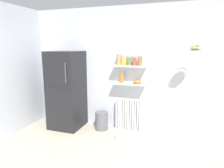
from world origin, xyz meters
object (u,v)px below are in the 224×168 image
pet_food_bowl (119,137)px  storage_jar_0 (119,60)px  storage_jar_2 (129,61)px  trash_bin (102,121)px  refrigerator (67,90)px  radiator (129,114)px  shelf_bowl (137,82)px  vase (122,78)px  hanging_fruit_basket (195,48)px  storage_jar_1 (124,61)px  storage_jar_3 (135,61)px  storage_jar_4 (140,61)px

pet_food_bowl → storage_jar_0: bearing=108.7°
storage_jar_2 → trash_bin: bearing=-164.5°
storage_jar_0 → refrigerator: bearing=-168.4°
radiator → trash_bin: bearing=-161.7°
storage_jar_2 → pet_food_bowl: size_ratio=0.93×
shelf_bowl → storage_jar_2: bearing=-180.0°
vase → pet_food_bowl: vase is taller
pet_food_bowl → hanging_fruit_basket: bearing=6.4°
storage_jar_1 → shelf_bowl: storage_jar_1 is taller
radiator → storage_jar_1: size_ratio=3.90×
storage_jar_0 → radiator: bearing=7.7°
storage_jar_0 → shelf_bowl: storage_jar_0 is taller
storage_jar_3 → trash_bin: 1.47m
trash_bin → shelf_bowl: bearing=11.9°
shelf_bowl → trash_bin: (-0.73, -0.15, -0.88)m
storage_jar_3 → hanging_fruit_basket: 1.16m
storage_jar_2 → shelf_bowl: 0.45m
refrigerator → storage_jar_0: refrigerator is taller
radiator → shelf_bowl: 0.75m
storage_jar_3 → storage_jar_1: bearing=180.0°
storage_jar_4 → pet_food_bowl: bearing=-124.6°
radiator → storage_jar_3: storage_jar_3 is taller
storage_jar_0 → storage_jar_3: 0.33m
shelf_bowl → refrigerator: bearing=-171.4°
storage_jar_0 → storage_jar_4: size_ratio=1.17×
hanging_fruit_basket → storage_jar_2: bearing=166.6°
storage_jar_3 → refrigerator: bearing=-171.0°
radiator → trash_bin: radiator is taller
shelf_bowl → radiator: bearing=170.3°
storage_jar_0 → trash_bin: size_ratio=0.59×
hanging_fruit_basket → storage_jar_1: bearing=167.7°
storage_jar_3 → hanging_fruit_basket: bearing=-14.7°
shelf_bowl → storage_jar_3: bearing=180.0°
storage_jar_4 → radiator: bearing=172.3°
storage_jar_1 → trash_bin: 1.38m
vase → pet_food_bowl: (0.08, -0.43, -1.11)m
refrigerator → storage_jar_1: size_ratio=9.59×
storage_jar_1 → storage_jar_3: bearing=-0.0°
vase → trash_bin: (-0.40, -0.15, -0.94)m
storage_jar_0 → storage_jar_4: bearing=-0.0°
shelf_bowl → pet_food_bowl: bearing=-120.4°
storage_jar_0 → hanging_fruit_basket: size_ratio=0.80×
storage_jar_1 → hanging_fruit_basket: size_ratio=0.61×
storage_jar_2 → shelf_bowl: (0.18, 0.00, -0.42)m
storage_jar_1 → storage_jar_3: (0.22, -0.00, 0.00)m
storage_jar_1 → vase: bearing=-180.0°
refrigerator → storage_jar_1: (1.24, 0.23, 0.65)m
shelf_bowl → pet_food_bowl: size_ratio=0.91×
storage_jar_2 → hanging_fruit_basket: bearing=-13.4°
storage_jar_0 → storage_jar_1: 0.11m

